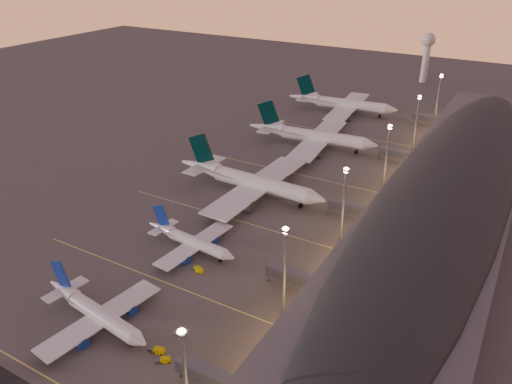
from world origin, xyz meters
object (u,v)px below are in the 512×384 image
object	(u,v)px
airliner_wide_mid	(311,136)
radar_tower	(427,49)
baggage_tug_c	(198,269)
airliner_narrow_north	(190,241)
airliner_wide_far	(342,104)
airliner_narrow_south	(95,312)
baggage_tug_b	(163,360)
baggage_tug_a	(157,350)
airliner_wide_near	(249,181)

from	to	relation	value
airliner_wide_mid	radar_tower	bearing A→B (deg)	78.33
airliner_wide_mid	baggage_tug_c	distance (m)	107.88
airliner_narrow_north	airliner_wide_far	world-z (taller)	airliner_wide_far
airliner_narrow_south	baggage_tug_b	bearing A→B (deg)	3.03
baggage_tug_a	airliner_wide_mid	bearing A→B (deg)	86.61
airliner_wide_far	baggage_tug_c	xyz separation A→B (m)	(18.91, -162.93, -4.58)
airliner_narrow_south	airliner_wide_near	bearing A→B (deg)	100.13
airliner_wide_near	airliner_narrow_south	bearing A→B (deg)	-85.71
airliner_narrow_north	airliner_wide_mid	world-z (taller)	airliner_wide_mid
baggage_tug_c	airliner_wide_mid	bearing A→B (deg)	117.19
airliner_wide_far	radar_tower	size ratio (longest dim) A/B	1.91
airliner_narrow_north	airliner_narrow_south	bearing A→B (deg)	-85.38
baggage_tug_c	airliner_wide_near	bearing A→B (deg)	124.47
airliner_wide_far	baggage_tug_c	size ratio (longest dim) A/B	14.61
airliner_narrow_south	airliner_narrow_north	bearing A→B (deg)	97.17
radar_tower	baggage_tug_b	bearing A→B (deg)	-88.04
airliner_narrow_north	radar_tower	distance (m)	248.74
airliner_wide_near	airliner_wide_far	distance (m)	112.60
baggage_tug_b	radar_tower	bearing A→B (deg)	54.26
airliner_narrow_north	baggage_tug_c	world-z (taller)	airliner_narrow_north
airliner_wide_mid	airliner_wide_far	bearing A→B (deg)	91.37
airliner_wide_near	baggage_tug_c	bearing A→B (deg)	-74.42
radar_tower	baggage_tug_c	world-z (taller)	radar_tower
airliner_wide_mid	baggage_tug_c	xyz separation A→B (m)	(12.36, -107.08, -4.61)
airliner_narrow_north	baggage_tug_a	size ratio (longest dim) A/B	8.47
airliner_narrow_south	airliner_narrow_north	size ratio (longest dim) A/B	1.10
airliner_wide_far	radar_tower	xyz separation A→B (m)	(23.09, 92.82, 16.75)
airliner_wide_far	airliner_wide_near	bearing A→B (deg)	-91.81
radar_tower	airliner_wide_mid	bearing A→B (deg)	-96.35
airliner_narrow_south	airliner_wide_far	bearing A→B (deg)	100.55
airliner_wide_near	baggage_tug_a	size ratio (longest dim) A/B	15.63
radar_tower	baggage_tug_a	size ratio (longest dim) A/B	8.00
baggage_tug_c	radar_tower	bearing A→B (deg)	109.67
airliner_narrow_north	baggage_tug_a	world-z (taller)	airliner_narrow_north
airliner_narrow_south	radar_tower	distance (m)	287.56
airliner_wide_far	baggage_tug_c	bearing A→B (deg)	-88.47
airliner_narrow_south	airliner_narrow_north	world-z (taller)	airliner_narrow_south
baggage_tug_b	baggage_tug_c	distance (m)	35.64
baggage_tug_b	airliner_narrow_south	bearing A→B (deg)	137.76
airliner_wide_near	radar_tower	distance (m)	206.58
airliner_wide_near	airliner_wide_mid	size ratio (longest dim) A/B	1.01
airliner_narrow_north	airliner_wide_mid	xyz separation A→B (m)	(-3.81, 99.04, 1.98)
airliner_narrow_north	airliner_wide_far	xyz separation A→B (m)	(-10.37, 154.89, 1.95)
airliner_narrow_north	radar_tower	size ratio (longest dim) A/B	1.06
airliner_narrow_south	airliner_wide_near	size ratio (longest dim) A/B	0.60
baggage_tug_a	airliner_narrow_north	bearing A→B (deg)	103.42
airliner_wide_near	airliner_wide_far	bearing A→B (deg)	95.00
airliner_wide_near	radar_tower	xyz separation A→B (m)	(16.64, 205.23, 16.64)
airliner_wide_near	baggage_tug_c	distance (m)	52.24
airliner_wide_near	radar_tower	bearing A→B (deg)	87.08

